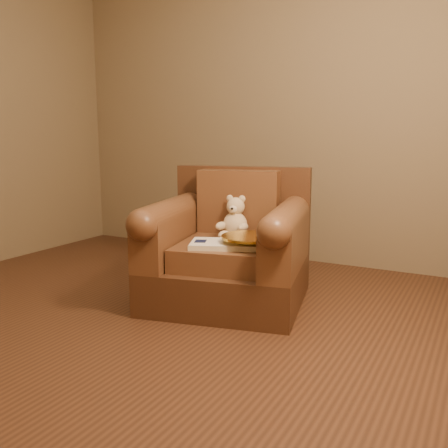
% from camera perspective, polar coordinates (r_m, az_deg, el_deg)
% --- Properties ---
extents(floor, '(4.00, 4.00, 0.00)m').
position_cam_1_polar(floor, '(3.18, -10.87, -11.03)').
color(floor, '#4E2D1B').
rests_on(floor, ground).
extents(room, '(4.02, 4.02, 2.71)m').
position_cam_1_polar(room, '(3.02, -12.04, 20.91)').
color(room, '#826E50').
rests_on(room, ground).
extents(armchair, '(1.19, 1.15, 0.91)m').
position_cam_1_polar(armchair, '(3.44, 0.60, -3.07)').
color(armchair, '#492A18').
rests_on(armchair, floor).
extents(teddy_bear, '(0.22, 0.25, 0.30)m').
position_cam_1_polar(teddy_bear, '(3.48, 1.20, 0.34)').
color(teddy_bear, beige).
rests_on(teddy_bear, armchair).
extents(guidebook, '(0.51, 0.41, 0.04)m').
position_cam_1_polar(guidebook, '(3.19, 0.13, -2.33)').
color(guidebook, beige).
rests_on(guidebook, armchair).
extents(side_table, '(0.37, 0.37, 0.51)m').
position_cam_1_polar(side_table, '(3.20, 2.97, -5.48)').
color(side_table, gold).
rests_on(side_table, floor).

